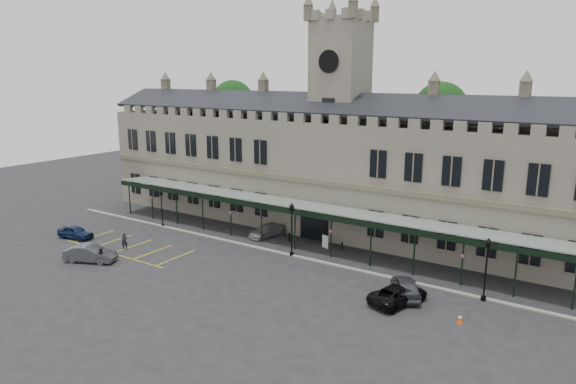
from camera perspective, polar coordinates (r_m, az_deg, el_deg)
The scene contains 22 objects.
ground at distance 45.01m, azimuth -4.26°, elevation -8.90°, with size 140.00×140.00×0.00m, color black.
station_building at distance 56.17m, azimuth 5.57°, elevation 2.34°, with size 60.00×10.36×17.30m.
clock_tower at distance 55.43m, azimuth 5.77°, elevation 9.12°, with size 5.60×5.60×24.80m.
canopy at distance 50.00m, azimuth 0.92°, elevation -3.71°, with size 50.00×4.10×4.30m.
kerb at distance 49.17m, azimuth -0.32°, elevation -6.87°, with size 60.00×0.40×0.12m, color gray.
parking_markings at distance 53.34m, azimuth -17.35°, elevation -5.95°, with size 16.00×6.00×0.01m, color gold, non-canonical shape.
tree_behind_left at distance 75.19m, azimuth -6.14°, elevation 9.85°, with size 6.00×6.00×16.00m.
tree_behind_mid at distance 60.76m, azimuth 16.58°, elevation 8.70°, with size 6.00×6.00×16.00m.
lamp_post_left at distance 58.96m, azimuth -13.86°, elevation -1.40°, with size 0.40×0.40×4.26m.
lamp_post_mid at distance 47.82m, azimuth 0.41°, elevation -3.65°, with size 0.49×0.49×5.17m.
lamp_post_right at distance 41.28m, azimuth 21.19°, elevation -7.44°, with size 0.47×0.47×4.98m.
traffic_cone at distance 38.13m, azimuth 18.57°, elevation -13.21°, with size 0.43×0.43×0.68m.
sign_board at distance 50.88m, azimuth 4.16°, elevation -5.54°, with size 0.75×0.21×1.30m.
bollard_left at distance 52.70m, azimuth 0.14°, elevation -5.04°, with size 0.16×0.16×0.92m, color black.
bollard_right at distance 50.41m, azimuth 6.03°, elevation -6.01°, with size 0.15×0.15×0.83m, color black.
car_left_a at distance 58.03m, azimuth -22.55°, elevation -4.14°, with size 1.60×3.97×1.35m, color #0D1C3C.
car_left_b at distance 50.43m, azimuth -21.11°, elevation -6.40°, with size 1.64×4.71×1.55m, color #3D3F45.
car_taxi at distance 54.43m, azimuth -2.30°, elevation -4.27°, with size 1.80×4.43×1.28m, color #A1A4A9.
car_van at distance 39.87m, azimuth 12.17°, elevation -11.05°, with size 2.30×4.99×1.39m, color black.
car_right_a at distance 41.10m, azimuth 12.94°, elevation -10.21°, with size 1.84×4.57×1.56m, color #3D3F45.
person_a at distance 52.86m, azimuth -17.70°, elevation -5.24°, with size 0.58×0.38×1.59m, color black.
person_b at distance 49.31m, azimuth -20.06°, elevation -6.74°, with size 0.76×0.59×1.55m, color black.
Camera 1 is at (25.69, -33.00, 16.65)m, focal length 32.00 mm.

